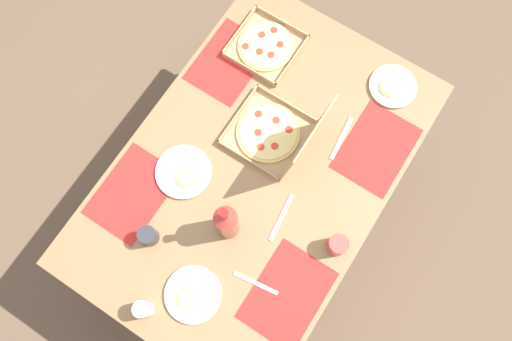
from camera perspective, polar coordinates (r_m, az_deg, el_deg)
The scene contains 18 objects.
ground_plane at distance 2.77m, azimuth 0.00°, elevation -4.15°, with size 6.00×6.00×0.00m, color brown.
dining_table at distance 2.15m, azimuth 0.00°, elevation -0.69°, with size 1.59×1.05×0.74m.
placemat_near_left at distance 2.25m, azimuth -3.18°, elevation 12.44°, with size 0.36×0.26×0.00m, color red.
placemat_near_right at distance 2.10m, azimuth -14.08°, elevation -2.55°, with size 0.36×0.26×0.00m, color red.
placemat_far_left at distance 2.15m, azimuth 13.73°, elevation 2.50°, with size 0.36×0.26×0.00m, color red.
placemat_far_right at distance 1.98m, azimuth 3.63°, elevation -14.14°, with size 0.36×0.26×0.00m, color red.
pizza_box_corner_left at distance 2.05m, azimuth 2.38°, elevation 4.21°, with size 0.31×0.35×0.34m.
pizza_box_corner_right at distance 2.27m, azimuth 1.12°, elevation 14.13°, with size 0.29×0.29×0.04m.
plate_far_left at distance 2.26m, azimuth 15.46°, elevation 9.31°, with size 0.21×0.21×0.03m.
plate_far_right at distance 2.07m, azimuth -8.33°, elevation -0.23°, with size 0.23×0.23×0.03m.
plate_middle at distance 1.99m, azimuth -7.33°, elevation -14.04°, with size 0.22×0.22×0.03m.
soda_bottle at distance 1.88m, azimuth -3.41°, elevation -5.97°, with size 0.09×0.09×0.32m.
cup_spare at distance 1.98m, azimuth -12.88°, elevation -15.34°, with size 0.06×0.06×0.10m, color silver.
cup_dark at distance 2.00m, azimuth -12.32°, elevation -7.37°, with size 0.07×0.07×0.10m, color #333338.
cup_red at distance 1.97m, azimuth 9.36°, elevation -8.50°, with size 0.08×0.08×0.10m, color #BF4742.
fork_by_near_left at distance 1.98m, azimuth -0.03°, elevation -12.87°, with size 0.19×0.02×0.01m, color #B7B7BC.
knife_by_far_right at distance 2.13m, azimuth 9.82°, elevation 3.69°, with size 0.21×0.02×0.01m, color #B7B7BC.
knife_by_near_right at distance 2.01m, azimuth 2.94°, elevation -5.42°, with size 0.21×0.02×0.01m, color #B7B7BC.
Camera 1 is at (0.47, 0.30, 2.72)m, focal length 34.65 mm.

